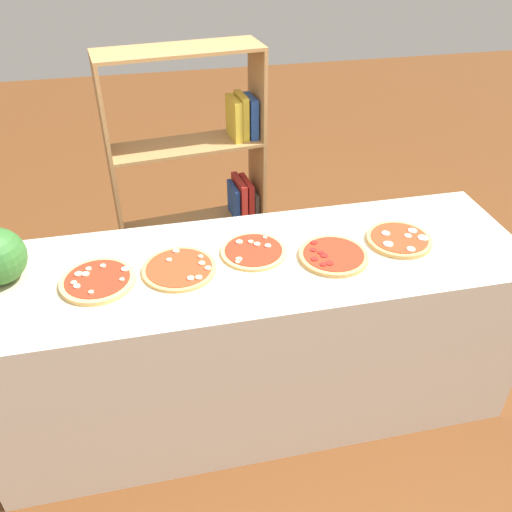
{
  "coord_description": "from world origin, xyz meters",
  "views": [
    {
      "loc": [
        -0.4,
        -1.83,
        2.25
      ],
      "look_at": [
        0.0,
        0.0,
        0.93
      ],
      "focal_mm": 37.6,
      "sensor_mm": 36.0,
      "label": 1
    }
  ],
  "objects_px": {
    "bookshelf": "(208,193)",
    "pizza_mushroom_2": "(253,251)",
    "pizza_mozzarella_4": "(400,240)",
    "pizza_pepperoni_3": "(333,256)",
    "pizza_mushroom_0": "(98,281)",
    "pizza_mushroom_1": "(179,269)"
  },
  "relations": [
    {
      "from": "pizza_mushroom_2",
      "to": "pizza_pepperoni_3",
      "type": "distance_m",
      "value": 0.35
    },
    {
      "from": "pizza_mozzarella_4",
      "to": "pizza_pepperoni_3",
      "type": "bearing_deg",
      "value": -171.03
    },
    {
      "from": "pizza_pepperoni_3",
      "to": "bookshelf",
      "type": "relative_size",
      "value": 0.19
    },
    {
      "from": "pizza_mushroom_2",
      "to": "pizza_pepperoni_3",
      "type": "xyz_separation_m",
      "value": [
        0.33,
        -0.11,
        0.0
      ]
    },
    {
      "from": "pizza_mushroom_0",
      "to": "pizza_mushroom_2",
      "type": "distance_m",
      "value": 0.67
    },
    {
      "from": "pizza_mushroom_0",
      "to": "pizza_pepperoni_3",
      "type": "height_order",
      "value": "pizza_mushroom_0"
    },
    {
      "from": "pizza_mushroom_2",
      "to": "bookshelf",
      "type": "distance_m",
      "value": 0.96
    },
    {
      "from": "pizza_mushroom_1",
      "to": "bookshelf",
      "type": "xyz_separation_m",
      "value": [
        0.25,
        1.0,
        -0.2
      ]
    },
    {
      "from": "pizza_mozzarella_4",
      "to": "pizza_mushroom_0",
      "type": "bearing_deg",
      "value": -179.18
    },
    {
      "from": "pizza_mushroom_0",
      "to": "pizza_pepperoni_3",
      "type": "distance_m",
      "value": 0.99
    },
    {
      "from": "pizza_mushroom_0",
      "to": "pizza_mushroom_1",
      "type": "distance_m",
      "value": 0.33
    },
    {
      "from": "bookshelf",
      "to": "pizza_mushroom_2",
      "type": "bearing_deg",
      "value": -85.0
    },
    {
      "from": "pizza_mushroom_0",
      "to": "bookshelf",
      "type": "distance_m",
      "value": 1.18
    },
    {
      "from": "pizza_mozzarella_4",
      "to": "bookshelf",
      "type": "bearing_deg",
      "value": 126.91
    },
    {
      "from": "bookshelf",
      "to": "pizza_mushroom_1",
      "type": "bearing_deg",
      "value": -103.99
    },
    {
      "from": "bookshelf",
      "to": "pizza_mushroom_0",
      "type": "bearing_deg",
      "value": -119.87
    },
    {
      "from": "pizza_mushroom_0",
      "to": "pizza_mozzarella_4",
      "type": "xyz_separation_m",
      "value": [
        1.32,
        0.02,
        -0.0
      ]
    },
    {
      "from": "pizza_mozzarella_4",
      "to": "bookshelf",
      "type": "relative_size",
      "value": 0.19
    },
    {
      "from": "pizza_mozzarella_4",
      "to": "bookshelf",
      "type": "distance_m",
      "value": 1.26
    },
    {
      "from": "pizza_pepperoni_3",
      "to": "pizza_mozzarella_4",
      "type": "height_order",
      "value": "pizza_mozzarella_4"
    },
    {
      "from": "pizza_mushroom_0",
      "to": "pizza_mozzarella_4",
      "type": "distance_m",
      "value": 1.32
    },
    {
      "from": "pizza_mushroom_2",
      "to": "pizza_pepperoni_3",
      "type": "relative_size",
      "value": 0.96
    }
  ]
}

